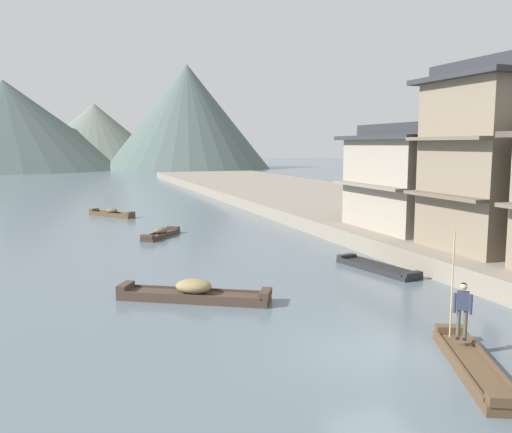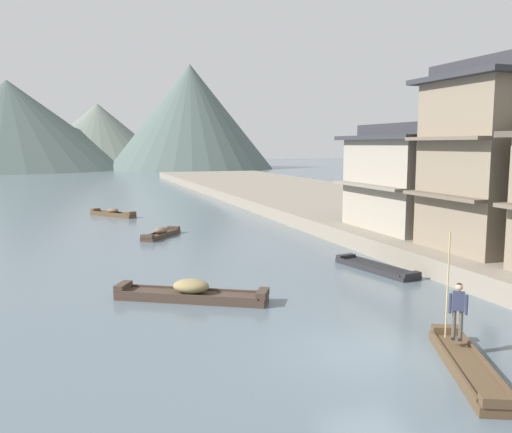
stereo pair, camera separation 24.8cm
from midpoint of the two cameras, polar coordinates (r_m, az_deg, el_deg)
ground_plane at (r=16.18m, az=12.28°, el=-13.82°), size 400.00×400.00×0.00m
riverbank_right at (r=49.29m, az=10.31°, el=1.18°), size 18.00×110.00×0.93m
boat_foreground_poled at (r=15.56m, az=21.90°, el=-14.48°), size 2.81×4.83×0.47m
boatman_person at (r=16.20m, az=20.85°, el=-8.60°), size 0.50×0.40×3.04m
boat_moored_nearest at (r=46.00m, az=-14.67°, el=0.32°), size 3.49×4.08×0.69m
boat_moored_second at (r=20.80m, az=-6.49°, el=-8.04°), size 5.59×3.78×0.83m
boat_moored_third at (r=26.11m, az=12.74°, el=-5.29°), size 1.96×4.87×0.36m
boat_moored_far at (r=35.02m, az=-9.75°, el=-1.76°), size 2.99×3.64×0.66m
house_waterfront_second at (r=27.45m, az=23.40°, el=5.68°), size 5.35×5.97×8.74m
house_waterfront_tall at (r=33.29m, az=16.61°, el=3.94°), size 7.00×7.82×6.14m
hill_far_west at (r=143.39m, az=-24.52°, el=8.77°), size 56.69×56.69×21.02m
hill_far_centre at (r=134.93m, az=-6.85°, el=10.37°), size 40.11×40.11×25.06m
hill_far_east at (r=149.24m, az=-16.21°, el=8.20°), size 39.51×39.51×16.45m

